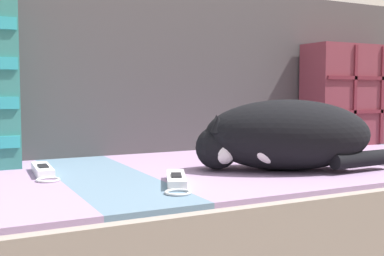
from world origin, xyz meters
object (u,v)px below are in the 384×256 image
(game_remote_far, at_px, (176,180))
(couch, at_px, (206,241))
(throw_pillow_quilted, at_px, (354,95))
(game_remote_near, at_px, (43,170))
(sleeping_cat, at_px, (282,137))

(game_remote_far, bearing_deg, couch, 49.12)
(couch, xyz_separation_m, game_remote_far, (-0.18, -0.21, 0.21))
(throw_pillow_quilted, height_order, game_remote_far, throw_pillow_quilted)
(throw_pillow_quilted, bearing_deg, couch, -164.32)
(game_remote_near, bearing_deg, throw_pillow_quilted, 8.44)
(game_remote_near, distance_m, game_remote_far, 0.32)
(game_remote_near, relative_size, game_remote_far, 1.02)
(sleeping_cat, bearing_deg, game_remote_far, -170.81)
(sleeping_cat, bearing_deg, throw_pillow_quilted, 31.39)
(couch, relative_size, throw_pillow_quilted, 5.26)
(couch, relative_size, sleeping_cat, 4.53)
(sleeping_cat, relative_size, game_remote_far, 2.32)
(couch, relative_size, game_remote_near, 10.25)
(sleeping_cat, bearing_deg, game_remote_near, 159.25)
(sleeping_cat, distance_m, game_remote_near, 0.55)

